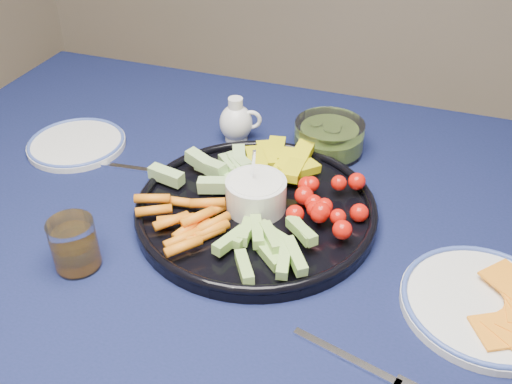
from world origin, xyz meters
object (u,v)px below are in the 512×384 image
(crudite_platter, at_px, (254,204))
(juice_tumbler, at_px, (75,247))
(cheese_plate, at_px, (485,302))
(creamer_pitcher, at_px, (237,122))
(dining_table, at_px, (307,284))
(pickle_bowl, at_px, (329,139))
(side_plate_extra, at_px, (77,143))

(crudite_platter, height_order, juice_tumbler, crudite_platter)
(cheese_plate, bearing_deg, creamer_pitcher, 147.43)
(dining_table, bearing_deg, creamer_pitcher, 130.68)
(pickle_bowl, bearing_deg, side_plate_extra, -162.26)
(crudite_platter, xyz_separation_m, juice_tumbler, (-0.21, -0.20, 0.01))
(crudite_platter, distance_m, creamer_pitcher, 0.25)
(creamer_pitcher, bearing_deg, crudite_platter, -62.15)
(cheese_plate, bearing_deg, pickle_bowl, 132.50)
(dining_table, bearing_deg, crudite_platter, 159.60)
(creamer_pitcher, relative_size, cheese_plate, 0.40)
(dining_table, bearing_deg, juice_tumbler, -153.05)
(juice_tumbler, bearing_deg, cheese_plate, 10.98)
(cheese_plate, xyz_separation_m, side_plate_extra, (-0.77, 0.18, -0.00))
(pickle_bowl, height_order, juice_tumbler, juice_tumbler)
(cheese_plate, distance_m, juice_tumbler, 0.59)
(dining_table, distance_m, side_plate_extra, 0.54)
(pickle_bowl, height_order, side_plate_extra, pickle_bowl)
(cheese_plate, relative_size, side_plate_extra, 1.20)
(dining_table, height_order, creamer_pitcher, creamer_pitcher)
(creamer_pitcher, bearing_deg, juice_tumbler, -102.41)
(crudite_platter, xyz_separation_m, pickle_bowl, (0.07, 0.24, 0.01))
(creamer_pitcher, height_order, pickle_bowl, creamer_pitcher)
(pickle_bowl, distance_m, juice_tumbler, 0.52)
(dining_table, xyz_separation_m, juice_tumbler, (-0.32, -0.16, 0.12))
(cheese_plate, bearing_deg, dining_table, 169.35)
(crudite_platter, relative_size, juice_tumbler, 4.95)
(crudite_platter, height_order, creamer_pitcher, crudite_platter)
(pickle_bowl, distance_m, cheese_plate, 0.45)
(crudite_platter, relative_size, cheese_plate, 1.75)
(crudite_platter, bearing_deg, cheese_plate, -13.59)
(side_plate_extra, bearing_deg, dining_table, -13.95)
(crudite_platter, relative_size, pickle_bowl, 2.98)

